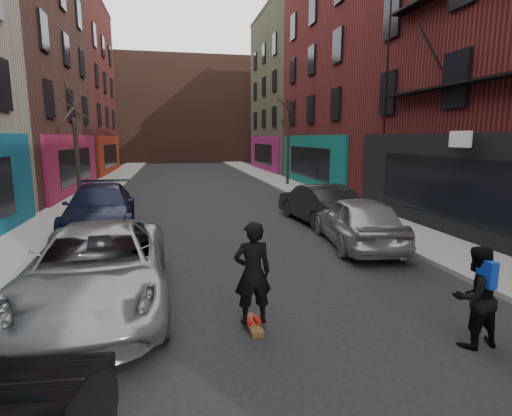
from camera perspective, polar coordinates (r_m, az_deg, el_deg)
name	(u,v)px	position (r m, az deg, el deg)	size (l,w,h in m)	color
sidewalk_left	(114,180)	(33.34, -19.67, 3.80)	(2.50, 84.00, 0.13)	gray
sidewalk_right	(268,177)	(33.96, 1.75, 4.48)	(2.50, 84.00, 0.13)	gray
buildings_right	(470,45)	(24.65, 28.30, 19.77)	(12.00, 56.00, 16.00)	#4C2B20
building_far	(183,111)	(59.00, -10.44, 13.42)	(40.00, 10.00, 14.00)	#47281E
tree_left_far	(76,137)	(21.34, -24.38, 9.24)	(2.00, 2.00, 6.50)	black
tree_right_far	(288,135)	(27.99, 4.61, 10.37)	(2.00, 2.00, 6.80)	black
parked_left_far	(98,268)	(8.59, -21.67, -7.97)	(2.65, 5.74, 1.60)	gray
parked_left_end	(100,208)	(15.53, -21.35, -0.01)	(2.31, 5.69, 1.65)	black
parked_right_far	(358,221)	(12.80, 14.32, -1.77)	(1.89, 4.69, 1.60)	#9A9DA3
parked_right_end	(318,203)	(16.07, 8.82, 0.70)	(1.64, 4.70, 1.55)	black
skateboard	(253,325)	(7.42, -0.48, -16.37)	(0.22, 0.80, 0.10)	brown
skateboarder	(253,273)	(7.04, -0.49, -9.26)	(0.67, 0.44, 1.84)	black
pedestrian	(475,296)	(7.42, 28.84, -10.97)	(0.85, 0.68, 1.67)	black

